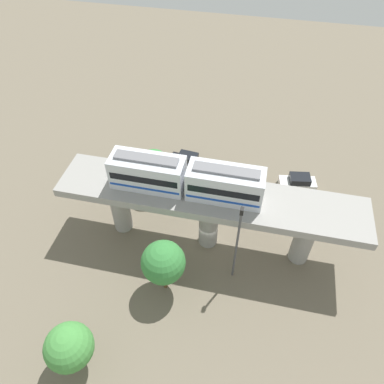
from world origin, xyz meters
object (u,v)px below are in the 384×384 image
parked_car_red (241,197)px  signal_post (237,242)px  parked_car_black (187,161)px  tree_far_corner (163,262)px  tree_near_viaduct (154,165)px  tree_mid_lot (69,347)px  parked_car_white (298,183)px  train (186,178)px

parked_car_red → signal_post: size_ratio=0.46×
parked_car_black → tree_far_corner: size_ratio=0.72×
parked_car_black → tree_near_viaduct: tree_near_viaduct is taller
tree_near_viaduct → tree_mid_lot: size_ratio=1.10×
tree_mid_lot → parked_car_white: bearing=145.2°
train → parked_car_black: (-10.75, -2.45, -7.86)m
signal_post → parked_car_red: bearing=-177.2°
train → tree_far_corner: train is taller
tree_mid_lot → tree_near_viaduct: bearing=178.1°
tree_mid_lot → tree_far_corner: tree_far_corner is taller
parked_car_black → parked_car_red: size_ratio=0.98×
train → tree_far_corner: 7.53m
train → tree_near_viaduct: 8.96m
parked_car_white → parked_car_red: size_ratio=0.99×
tree_far_corner → signal_post: 6.57m
tree_near_viaduct → tree_mid_lot: (19.94, -0.68, -0.64)m
train → parked_car_red: size_ratio=3.03×
parked_car_black → parked_car_red: 8.61m
parked_car_white → parked_car_red: bearing=-68.3°
train → tree_mid_lot: bearing=-21.9°
train → parked_car_red: 11.05m
tree_far_corner → signal_post: signal_post is taller
tree_mid_lot → parked_car_black: bearing=172.6°
train → parked_car_black: bearing=-167.2°
tree_mid_lot → train: bearing=158.1°
parked_car_white → signal_post: bearing=-32.9°
tree_mid_lot → tree_far_corner: bearing=148.3°
train → parked_car_red: train is taller
tree_mid_lot → parked_car_red: bearing=152.6°
tree_far_corner → tree_near_viaduct: bearing=-159.8°
parked_car_black → tree_mid_lot: (24.86, -3.22, 2.60)m
tree_near_viaduct → signal_post: (9.23, 10.25, 1.37)m
tree_near_viaduct → tree_mid_lot: bearing=-1.9°
train → parked_car_red: bearing=141.8°
parked_car_white → tree_mid_lot: 29.32m
signal_post → tree_far_corner: bearing=-66.3°
train → tree_near_viaduct: size_ratio=2.36×
tree_near_viaduct → tree_far_corner: (11.83, 4.35, 0.10)m
tree_near_viaduct → tree_far_corner: bearing=20.2°
tree_near_viaduct → parked_car_red: bearing=91.6°
parked_car_red → tree_near_viaduct: size_ratio=0.78×
tree_mid_lot → tree_far_corner: size_ratio=0.86×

